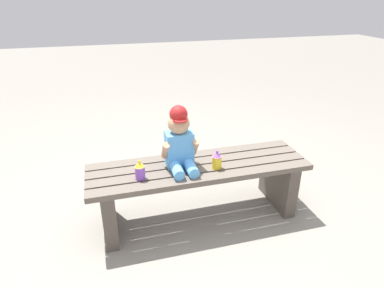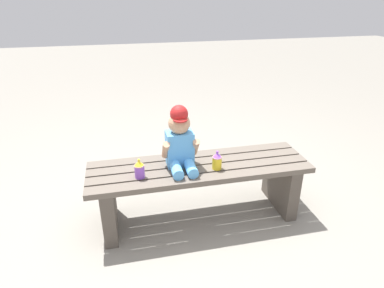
% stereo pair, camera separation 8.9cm
% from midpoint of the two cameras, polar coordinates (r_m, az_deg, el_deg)
% --- Properties ---
extents(ground_plane, '(16.00, 16.00, 0.00)m').
position_cam_midpoint_polar(ground_plane, '(2.40, 2.28, -12.07)').
color(ground_plane, gray).
extents(park_bench, '(1.44, 0.41, 0.40)m').
position_cam_midpoint_polar(park_bench, '(2.24, 2.40, -6.53)').
color(park_bench, '#60564C').
rests_on(park_bench, ground_plane).
extents(child_figure, '(0.23, 0.27, 0.40)m').
position_cam_midpoint_polar(child_figure, '(2.09, -0.83, 0.52)').
color(child_figure, '#59A5E5').
rests_on(child_figure, park_bench).
extents(sippy_cup_left, '(0.06, 0.06, 0.12)m').
position_cam_midpoint_polar(sippy_cup_left, '(2.03, -7.72, -4.26)').
color(sippy_cup_left, '#8C4CCC').
rests_on(sippy_cup_left, park_bench).
extents(sippy_cup_right, '(0.06, 0.06, 0.12)m').
position_cam_midpoint_polar(sippy_cup_right, '(2.11, 5.51, -2.84)').
color(sippy_cup_right, yellow).
rests_on(sippy_cup_right, park_bench).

